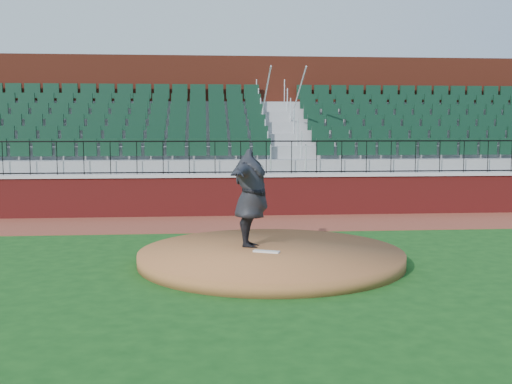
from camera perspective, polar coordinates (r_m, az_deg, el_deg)
ground at (r=12.18m, az=0.61°, el=-6.83°), size 90.00×90.00×0.00m
warning_track at (r=17.47m, az=-1.10°, el=-2.90°), size 34.00×3.20×0.01m
field_wall at (r=18.97m, az=-1.42°, el=-0.39°), size 34.00×0.35×1.20m
wall_cap at (r=18.91m, az=-1.43°, el=1.57°), size 34.00×0.45×0.10m
wall_railing at (r=18.88m, az=-1.43°, el=3.23°), size 34.00×0.05×1.00m
seating_stands at (r=21.58m, az=-1.88°, el=4.90°), size 34.00×5.10×4.60m
concourse_wall at (r=24.37m, az=-2.24°, el=6.08°), size 34.00×0.50×5.50m
pitchers_mound at (r=12.37m, az=1.40°, el=-6.03°), size 5.31×5.31×0.25m
pitching_rubber at (r=12.16m, az=0.98°, el=-5.56°), size 0.54×0.33×0.04m
pitcher at (r=12.59m, az=-0.48°, el=-0.57°), size 1.26×2.58×2.03m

